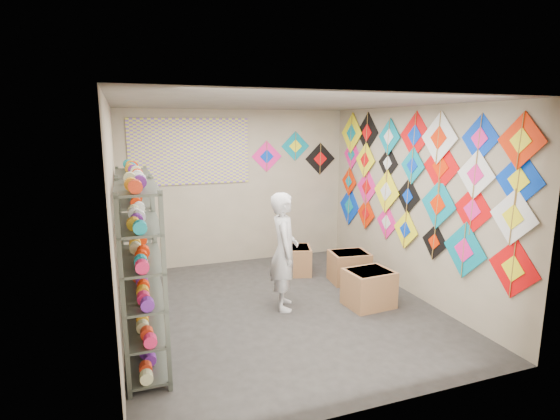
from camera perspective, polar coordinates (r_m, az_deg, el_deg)
name	(u,v)px	position (r m, az deg, el deg)	size (l,w,h in m)	color
ground	(281,309)	(6.05, 0.08, -12.77)	(4.50, 4.50, 0.00)	#2B2926
room_walls	(281,188)	(5.59, 0.08, 2.84)	(4.50, 4.50, 4.50)	tan
shelf_rack_front	(142,278)	(4.60, -17.60, -8.47)	(0.40, 1.10, 1.90)	#4C5147
shelf_rack_back	(137,245)	(5.84, -18.19, -4.32)	(0.40, 1.10, 1.90)	#4C5147
string_spools	(139,251)	(5.19, -18.00, -5.14)	(0.12, 2.36, 0.12)	#F01E58
kite_wall_display	(412,182)	(6.50, 16.82, 3.58)	(0.06, 4.31, 2.07)	red
back_wall_kites	(296,154)	(8.03, 2.05, 7.29)	(1.63, 0.02, 0.81)	#F71D86
poster	(190,152)	(7.52, -11.64, 7.48)	(2.00, 0.01, 1.10)	#7150AE
shopkeeper	(284,251)	(5.83, 0.55, -5.41)	(0.53, 0.66, 1.58)	silver
carton_a	(369,288)	(6.17, 11.52, -9.98)	(0.60, 0.50, 0.50)	#956241
carton_b	(349,267)	(7.03, 9.02, -7.34)	(0.58, 0.48, 0.48)	#956241
carton_c	(296,260)	(7.32, 2.12, -6.55)	(0.47, 0.52, 0.45)	#956241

